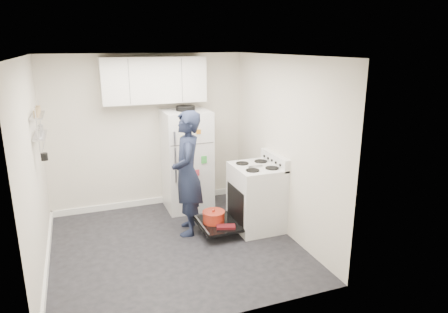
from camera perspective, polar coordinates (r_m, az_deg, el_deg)
name	(u,v)px	position (r m, az deg, el deg)	size (l,w,h in m)	color
room	(169,160)	(5.14, -7.89, -0.50)	(3.21, 3.21, 2.51)	black
electric_range	(255,198)	(5.89, 4.51, -5.87)	(0.66, 0.76, 1.10)	silver
open_oven_door	(216,220)	(5.80, -1.20, -9.06)	(0.55, 0.72, 0.24)	black
refrigerator	(187,160)	(6.51, -5.34, -0.47)	(0.72, 0.74, 1.70)	silver
upper_cabinets	(154,80)	(6.36, -9.97, 10.72)	(1.60, 0.33, 0.70)	silver
wall_shelf_rack	(39,125)	(5.38, -24.92, 4.04)	(0.14, 0.60, 0.61)	#B2B2B7
person	(187,174)	(5.62, -5.28, -2.44)	(0.65, 0.42, 1.77)	#171D34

